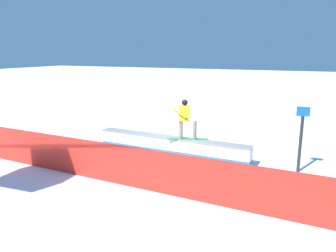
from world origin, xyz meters
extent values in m
plane|color=white|center=(0.00, 0.00, 0.00)|extent=(120.00, 120.00, 0.00)
cube|color=white|center=(0.00, 0.00, 0.34)|extent=(6.09, 0.68, 0.68)
cube|color=blue|center=(0.00, 0.00, 0.17)|extent=(6.10, 0.69, 0.16)
cube|color=gray|center=(0.00, 0.00, 0.70)|extent=(6.10, 0.74, 0.04)
cube|color=#388B4B|center=(-0.69, 0.03, 0.73)|extent=(1.51, 0.75, 0.01)
cylinder|color=gray|center=(-0.45, 0.11, 1.08)|extent=(0.18, 0.18, 0.67)
cylinder|color=gray|center=(-0.92, -0.06, 1.08)|extent=(0.18, 0.18, 0.67)
cube|color=yellow|center=(-0.57, 0.07, 1.69)|extent=(0.46, 0.36, 0.56)
sphere|color=black|center=(-0.57, 0.07, 2.09)|extent=(0.22, 0.22, 0.22)
cylinder|color=yellow|center=(-0.46, 0.28, 1.72)|extent=(0.51, 0.25, 0.38)
cylinder|color=yellow|center=(-0.61, -0.12, 1.72)|extent=(0.26, 0.17, 0.55)
cube|color=red|center=(0.00, 3.17, 0.61)|extent=(12.05, 0.54, 1.21)
cylinder|color=#262628|center=(-4.52, -0.17, 0.93)|extent=(0.10, 0.10, 1.86)
cube|color=blue|center=(-4.52, -0.17, 2.01)|extent=(0.40, 0.04, 0.30)
camera|label=1|loc=(-4.85, 10.90, 3.88)|focal=35.03mm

